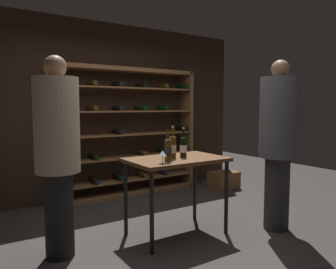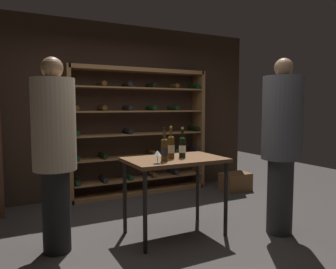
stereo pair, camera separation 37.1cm
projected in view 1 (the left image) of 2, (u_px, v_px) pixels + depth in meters
The scene contains 11 objects.
ground_plane at pixel (179, 234), 3.64m from camera, with size 10.03×10.03×0.00m, color #383330.
back_wall at pixel (107, 110), 5.21m from camera, with size 4.92×0.10×2.74m, color #332319.
wine_rack at pixel (130, 132), 5.22m from camera, with size 2.32×0.32×2.04m.
tasting_table at pixel (176, 167), 3.59m from camera, with size 1.07×0.68×0.86m.
person_bystander_red_print at pixel (278, 137), 3.71m from camera, with size 0.43×0.43×1.95m.
person_guest_khaki at pixel (57, 147), 3.02m from camera, with size 0.41×0.42×1.90m.
wine_crate at pixel (224, 180), 5.63m from camera, with size 0.48×0.34×0.30m, color brown.
wine_bottle_gold_foil at pixel (173, 146), 3.54m from camera, with size 0.08×0.08×0.36m.
wine_bottle_green_slim at pixel (168, 149), 3.35m from camera, with size 0.08×0.08×0.35m.
wine_bottle_red_label at pixel (183, 146), 3.62m from camera, with size 0.08×0.08×0.34m.
wine_glass_stemmed_center at pixel (162, 154), 3.22m from camera, with size 0.08×0.08×0.13m.
Camera 1 is at (-2.03, -2.89, 1.43)m, focal length 34.69 mm.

